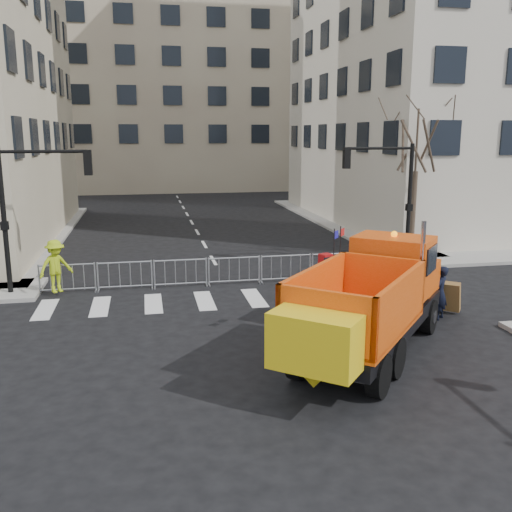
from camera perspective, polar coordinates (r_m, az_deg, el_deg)
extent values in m
plane|color=black|center=(15.43, 1.18, -10.00)|extent=(120.00, 120.00, 0.00)
cube|color=gray|center=(23.38, -3.26, -2.09)|extent=(64.00, 5.00, 0.15)
cube|color=gray|center=(66.32, -8.84, 17.35)|extent=(30.00, 18.00, 24.00)
cylinder|color=black|center=(22.24, -23.86, 3.04)|extent=(0.18, 0.18, 5.40)
cylinder|color=black|center=(26.34, 15.06, 4.93)|extent=(0.18, 0.18, 5.40)
cube|color=black|center=(15.63, 11.47, -6.50)|extent=(5.99, 6.50, 0.42)
cylinder|color=black|center=(18.23, 10.86, -5.00)|extent=(0.91, 0.99, 1.03)
cylinder|color=black|center=(17.75, 16.88, -5.79)|extent=(0.91, 0.99, 1.03)
cylinder|color=black|center=(14.99, 6.35, -8.65)|extent=(0.91, 0.99, 1.03)
cylinder|color=black|center=(14.41, 13.64, -9.82)|extent=(0.91, 0.99, 1.03)
cylinder|color=black|center=(13.96, 4.37, -10.22)|extent=(0.91, 0.99, 1.03)
cylinder|color=black|center=(13.33, 12.18, -11.59)|extent=(0.91, 0.99, 1.03)
cube|color=#DE4B0C|center=(18.21, 14.47, -1.84)|extent=(2.46, 2.41, 0.93)
cube|color=#DE4B0C|center=(16.94, 13.50, -0.88)|extent=(2.60, 2.53, 1.68)
cylinder|color=silver|center=(15.98, 16.23, -0.61)|extent=(0.13, 0.13, 2.24)
cube|color=#DE4B0C|center=(14.15, 9.99, -4.26)|extent=(4.43, 4.63, 1.54)
cube|color=yellow|center=(12.01, 5.88, -8.55)|extent=(2.02, 1.92, 1.21)
cube|color=brown|center=(19.93, 15.52, -3.47)|extent=(2.62, 2.34, 1.05)
imported|color=black|center=(19.05, 17.94, -3.53)|extent=(0.75, 0.73, 1.73)
imported|color=black|center=(19.22, 15.34, -3.12)|extent=(1.09, 1.02, 1.80)
imported|color=black|center=(19.08, 17.23, -3.57)|extent=(1.02, 0.91, 1.66)
imported|color=#A6C116|center=(21.87, -19.40, -0.97)|extent=(1.44, 1.29, 1.94)
cube|color=#AA0D0E|center=(22.36, 6.97, -1.18)|extent=(0.57, 0.55, 1.10)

